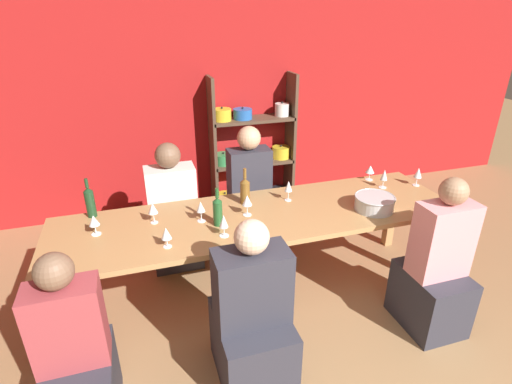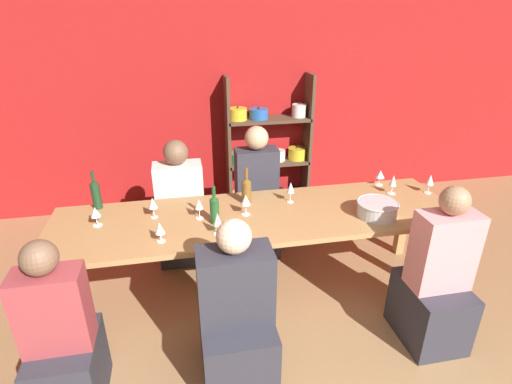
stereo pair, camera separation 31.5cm
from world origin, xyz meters
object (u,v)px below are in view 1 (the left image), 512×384
at_px(wine_glass_red_b, 384,176).
at_px(wine_glass_empty_a, 247,201).
at_px(mixing_bowl, 374,202).
at_px(dining_table, 260,223).
at_px(person_near_c, 252,325).
at_px(person_near_b, 78,365).
at_px(wine_bottle_amber, 218,211).
at_px(wine_glass_white_e, 224,222).
at_px(wine_bottle_dark, 90,201).
at_px(wine_glass_red_a, 153,209).
at_px(wine_glass_white_a, 94,221).
at_px(wine_glass_red_c, 418,173).
at_px(person_far_a, 249,206).
at_px(shelf_unit, 252,156).
at_px(wine_glass_white_c, 201,207).
at_px(wine_glass_empty_b, 288,187).
at_px(wine_glass_white_b, 370,170).
at_px(person_far_b, 174,219).
at_px(wine_glass_white_d, 166,234).
at_px(person_near_a, 435,275).
at_px(wine_bottle_green, 245,190).

bearing_deg(wine_glass_red_b, wine_glass_empty_a, -174.06).
bearing_deg(mixing_bowl, dining_table, 167.73).
bearing_deg(wine_glass_empty_a, person_near_c, -104.47).
height_order(wine_glass_red_b, person_near_b, person_near_b).
height_order(wine_bottle_amber, wine_glass_white_e, wine_bottle_amber).
relative_size(wine_bottle_dark, wine_glass_red_a, 1.91).
xyz_separation_m(wine_glass_white_a, wine_glass_red_c, (2.75, 0.04, 0.01)).
relative_size(mixing_bowl, person_far_a, 0.25).
xyz_separation_m(shelf_unit, wine_glass_white_c, (-0.92, -1.69, 0.27)).
height_order(wine_glass_empty_b, wine_glass_red_c, wine_glass_empty_b).
relative_size(wine_glass_white_b, person_far_b, 0.12).
height_order(mixing_bowl, wine_glass_red_a, wine_glass_red_a).
height_order(shelf_unit, person_near_b, shelf_unit).
xyz_separation_m(wine_bottle_amber, wine_glass_red_c, (1.89, 0.17, 0.00)).
bearing_deg(wine_glass_white_b, wine_glass_empty_b, -168.32).
bearing_deg(person_far_a, wine_glass_red_c, 156.47).
relative_size(wine_glass_white_a, wine_glass_empty_a, 0.88).
bearing_deg(shelf_unit, wine_glass_white_b, -61.66).
bearing_deg(wine_bottle_amber, wine_glass_white_d, -153.78).
bearing_deg(wine_glass_white_a, shelf_unit, 44.78).
bearing_deg(person_near_a, wine_glass_empty_b, 132.64).
xyz_separation_m(wine_glass_empty_b, wine_glass_white_c, (-0.76, -0.14, -0.01)).
relative_size(wine_bottle_amber, person_near_b, 0.26).
height_order(mixing_bowl, person_far_b, person_far_b).
bearing_deg(wine_glass_white_c, dining_table, -3.89).
bearing_deg(wine_glass_red_a, person_far_b, 73.46).
height_order(wine_glass_empty_b, person_far_b, person_far_b).
bearing_deg(wine_glass_red_a, wine_glass_white_b, 6.86).
bearing_deg(person_near_b, wine_glass_white_c, 43.10).
bearing_deg(wine_glass_empty_b, wine_bottle_green, 171.01).
relative_size(wine_glass_empty_b, person_far_b, 0.15).
bearing_deg(person_near_a, dining_table, 147.30).
bearing_deg(wine_glass_white_e, person_far_a, 63.69).
bearing_deg(wine_glass_white_d, person_near_b, -137.94).
xyz_separation_m(dining_table, mixing_bowl, (0.90, -0.20, 0.14)).
bearing_deg(wine_bottle_amber, wine_glass_red_b, 7.97).
bearing_deg(person_far_b, wine_glass_red_a, 73.46).
distance_m(mixing_bowl, wine_glass_red_c, 0.71).
height_order(shelf_unit, wine_bottle_green, shelf_unit).
bearing_deg(wine_bottle_dark, mixing_bowl, -14.64).
relative_size(shelf_unit, wine_glass_red_c, 9.20).
bearing_deg(wine_glass_red_c, wine_glass_white_b, 143.93).
xyz_separation_m(wine_glass_white_d, wine_glass_red_b, (1.96, 0.41, 0.01)).
xyz_separation_m(shelf_unit, dining_table, (-0.46, -1.73, 0.08)).
relative_size(dining_table, wine_glass_white_a, 21.13).
xyz_separation_m(wine_bottle_amber, person_near_b, (-0.98, -0.72, -0.46)).
height_order(wine_glass_white_d, person_far_a, person_far_a).
bearing_deg(dining_table, mixing_bowl, -12.27).
height_order(wine_glass_white_a, person_far_b, person_far_b).
distance_m(wine_glass_empty_b, wine_glass_red_a, 1.11).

